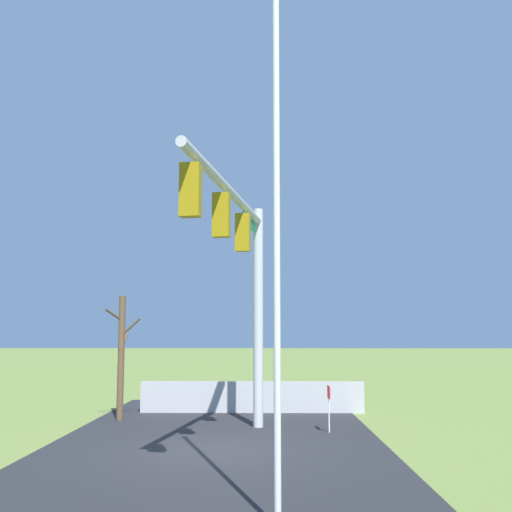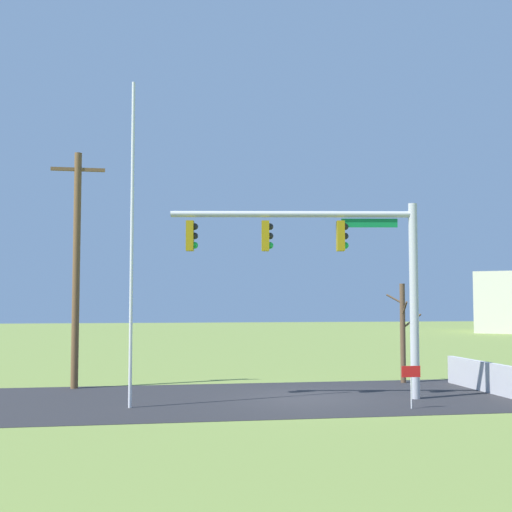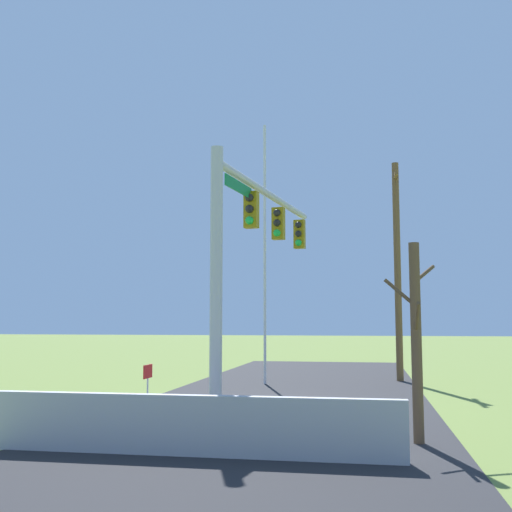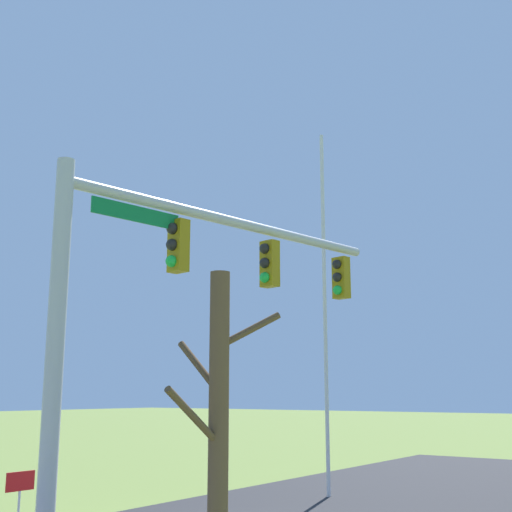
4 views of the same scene
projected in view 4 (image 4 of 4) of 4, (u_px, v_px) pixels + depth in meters
The scene contains 5 objects.
road_surface at pixel (346, 511), 14.74m from camera, with size 28.00×8.00×0.01m, color #232326.
signal_mast at pixel (183, 283), 12.08m from camera, with size 7.80×1.46×6.20m.
flagpole at pixel (325, 306), 17.68m from camera, with size 0.10×0.10×9.57m, color silver.
bare_tree at pixel (218, 457), 6.46m from camera, with size 1.27×1.02×3.75m.
open_sign at pixel (20, 491), 11.46m from camera, with size 0.56×0.04×1.22m.
Camera 4 is at (9.81, 7.44, 2.54)m, focal length 47.11 mm.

